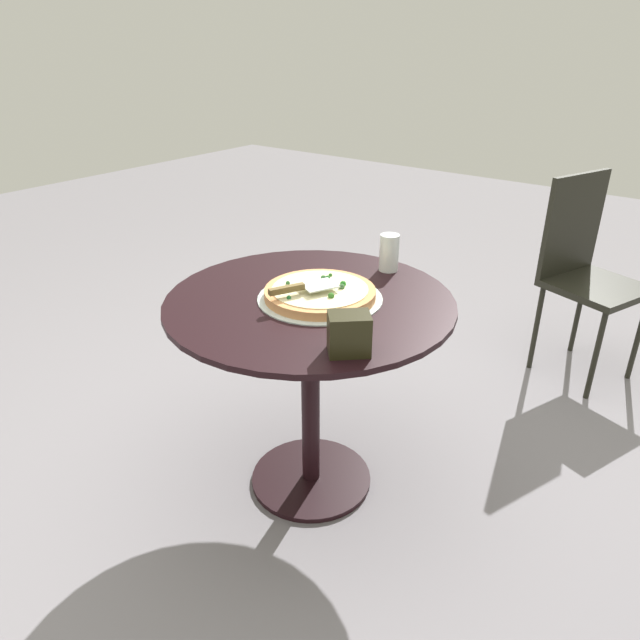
{
  "coord_description": "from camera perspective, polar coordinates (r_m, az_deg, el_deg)",
  "views": [
    {
      "loc": [
        1.26,
        1.0,
        1.43
      ],
      "look_at": [
        -0.02,
        0.02,
        0.63
      ],
      "focal_mm": 32.71,
      "sensor_mm": 36.0,
      "label": 1
    }
  ],
  "objects": [
    {
      "name": "patio_chair_far",
      "position": [
        2.83,
        24.51,
        4.98
      ],
      "size": [
        0.47,
        0.47,
        0.9
      ],
      "color": "black",
      "rests_on": "ground"
    },
    {
      "name": "ground_plane",
      "position": [
        2.15,
        -0.86,
        -15.32
      ],
      "size": [
        10.0,
        10.0,
        0.0
      ],
      "primitive_type": "plane",
      "color": "gray"
    },
    {
      "name": "drinking_cup",
      "position": [
        1.98,
        6.78,
        6.56
      ],
      "size": [
        0.07,
        0.07,
        0.12
      ],
      "primitive_type": "cylinder",
      "color": "silver",
      "rests_on": "patio_table"
    },
    {
      "name": "pizza_server",
      "position": [
        1.71,
        -1.76,
        3.22
      ],
      "size": [
        0.21,
        0.14,
        0.02
      ],
      "color": "silver",
      "rests_on": "pizza_on_tray"
    },
    {
      "name": "pizza_on_tray",
      "position": [
        1.76,
        0.01,
        2.61
      ],
      "size": [
        0.38,
        0.38,
        0.05
      ],
      "color": "silver",
      "rests_on": "patio_table"
    },
    {
      "name": "napkin_dispenser",
      "position": [
        1.45,
        2.86,
        -1.36
      ],
      "size": [
        0.13,
        0.13,
        0.11
      ],
      "primitive_type": "cube",
      "rotation": [
        0.0,
        0.0,
        2.31
      ],
      "color": "black",
      "rests_on": "patio_table"
    },
    {
      "name": "patio_table",
      "position": [
        1.84,
        -0.98,
        -2.56
      ],
      "size": [
        0.88,
        0.88,
        0.71
      ],
      "color": "black",
      "rests_on": "ground"
    }
  ]
}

